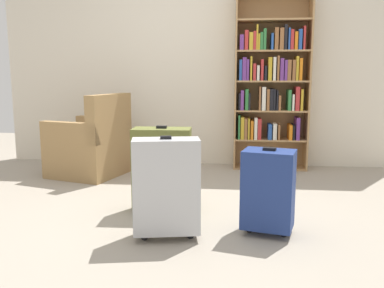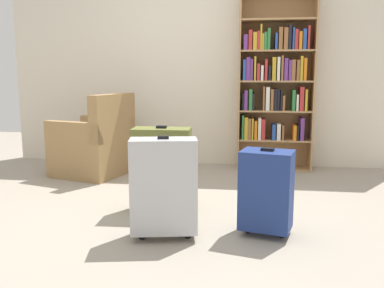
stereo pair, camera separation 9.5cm
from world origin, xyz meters
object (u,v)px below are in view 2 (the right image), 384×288
object	(u,v)px
suitcase_olive	(162,167)
suitcase_silver	(164,186)
mug	(142,170)
suitcase_navy_blue	(266,190)
armchair	(95,146)
bookshelf	(275,83)

from	to	relation	value
suitcase_olive	suitcase_silver	size ratio (longest dim) A/B	0.99
mug	suitcase_silver	bearing A→B (deg)	-70.75
suitcase_olive	suitcase_navy_blue	world-z (taller)	suitcase_olive
mug	armchair	bearing A→B (deg)	-173.59
armchair	suitcase_silver	world-z (taller)	armchair
suitcase_olive	mug	bearing A→B (deg)	111.83
bookshelf	suitcase_navy_blue	distance (m)	2.23
bookshelf	suitcase_olive	xyz separation A→B (m)	(-0.98, -1.71, -0.64)
bookshelf	suitcase_navy_blue	world-z (taller)	bookshelf
suitcase_olive	suitcase_navy_blue	size ratio (longest dim) A/B	1.14
armchair	suitcase_olive	distance (m)	1.52
suitcase_olive	suitcase_navy_blue	distance (m)	0.91
mug	suitcase_olive	world-z (taller)	suitcase_olive
armchair	suitcase_navy_blue	world-z (taller)	armchair
mug	suitcase_navy_blue	distance (m)	2.08
armchair	suitcase_navy_blue	distance (m)	2.38
mug	suitcase_navy_blue	world-z (taller)	suitcase_navy_blue
suitcase_silver	suitcase_navy_blue	bearing A→B (deg)	13.01
bookshelf	suitcase_silver	world-z (taller)	bookshelf
armchair	suitcase_navy_blue	size ratio (longest dim) A/B	1.46
armchair	suitcase_olive	size ratio (longest dim) A/B	1.28
armchair	suitcase_silver	distance (m)	2.05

